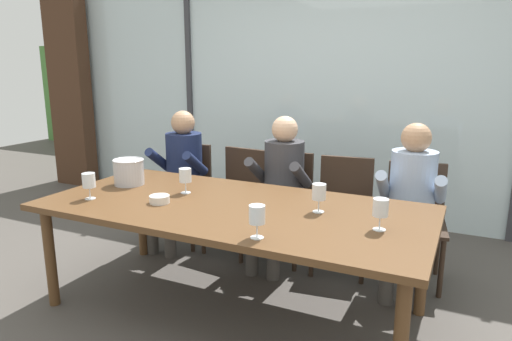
% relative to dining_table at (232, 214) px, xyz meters
% --- Properties ---
extents(ground, '(14.00, 14.00, 0.00)m').
position_rel_dining_table_xyz_m(ground, '(0.00, 1.00, -0.66)').
color(ground, '#4C4742').
extents(window_glass_panel, '(7.65, 0.03, 2.60)m').
position_rel_dining_table_xyz_m(window_glass_panel, '(0.00, 2.18, 0.64)').
color(window_glass_panel, silver).
rests_on(window_glass_panel, ground).
extents(window_mullion_left, '(0.06, 0.06, 2.60)m').
position_rel_dining_table_xyz_m(window_mullion_left, '(-1.72, 2.16, 0.64)').
color(window_mullion_left, '#38383D').
rests_on(window_mullion_left, ground).
extents(hillside_vineyard, '(13.65, 2.40, 1.94)m').
position_rel_dining_table_xyz_m(hillside_vineyard, '(0.00, 5.59, 0.30)').
color(hillside_vineyard, '#477A38').
rests_on(hillside_vineyard, ground).
extents(curtain_heavy_drape, '(0.56, 0.20, 2.60)m').
position_rel_dining_table_xyz_m(curtain_heavy_drape, '(-3.48, 2.00, 0.64)').
color(curtain_heavy_drape, '#472D1E').
rests_on(curtain_heavy_drape, ground).
extents(dining_table, '(2.45, 1.14, 0.72)m').
position_rel_dining_table_xyz_m(dining_table, '(0.00, 0.00, 0.00)').
color(dining_table, brown).
rests_on(dining_table, ground).
extents(chair_near_curtain, '(0.50, 0.50, 0.87)m').
position_rel_dining_table_xyz_m(chair_near_curtain, '(-1.00, 0.95, -0.16)').
color(chair_near_curtain, '#332319').
rests_on(chair_near_curtain, ground).
extents(chair_left_of_center, '(0.48, 0.48, 0.87)m').
position_rel_dining_table_xyz_m(chair_left_of_center, '(-0.45, 0.97, -0.16)').
color(chair_left_of_center, '#332319').
rests_on(chair_left_of_center, ground).
extents(chair_center, '(0.46, 0.46, 0.87)m').
position_rel_dining_table_xyz_m(chair_center, '(-0.04, 0.99, -0.16)').
color(chair_center, '#332319').
rests_on(chair_center, ground).
extents(chair_right_of_center, '(0.49, 0.49, 0.87)m').
position_rel_dining_table_xyz_m(chair_right_of_center, '(0.46, 0.99, -0.16)').
color(chair_right_of_center, '#332319').
rests_on(chair_right_of_center, ground).
extents(chair_near_window_right, '(0.50, 0.50, 0.87)m').
position_rel_dining_table_xyz_m(chair_near_window_right, '(1.00, 1.01, -0.16)').
color(chair_near_window_right, '#332319').
rests_on(chair_near_window_right, ground).
extents(person_navy_polo, '(0.47, 0.62, 1.19)m').
position_rel_dining_table_xyz_m(person_navy_polo, '(-0.98, 0.84, 0.02)').
color(person_navy_polo, '#192347').
rests_on(person_navy_polo, ground).
extents(person_charcoal_jacket, '(0.47, 0.61, 1.19)m').
position_rel_dining_table_xyz_m(person_charcoal_jacket, '(-0.02, 0.84, 0.02)').
color(person_charcoal_jacket, '#38383D').
rests_on(person_charcoal_jacket, ground).
extents(person_pale_blue_shirt, '(0.47, 0.62, 1.19)m').
position_rel_dining_table_xyz_m(person_pale_blue_shirt, '(0.98, 0.84, 0.02)').
color(person_pale_blue_shirt, '#9EB2D1').
rests_on(person_pale_blue_shirt, ground).
extents(ice_bucket_primary, '(0.23, 0.23, 0.19)m').
position_rel_dining_table_xyz_m(ice_bucket_primary, '(-0.93, 0.12, 0.16)').
color(ice_bucket_primary, '#B7B7BC').
rests_on(ice_bucket_primary, dining_table).
extents(tasting_bowl, '(0.13, 0.13, 0.05)m').
position_rel_dining_table_xyz_m(tasting_bowl, '(-0.44, -0.16, 0.08)').
color(tasting_bowl, silver).
rests_on(tasting_bowl, dining_table).
extents(wine_glass_by_left_taster, '(0.08, 0.08, 0.17)m').
position_rel_dining_table_xyz_m(wine_glass_by_left_taster, '(-0.42, 0.10, 0.18)').
color(wine_glass_by_left_taster, silver).
rests_on(wine_glass_by_left_taster, dining_table).
extents(wine_glass_near_bucket, '(0.08, 0.08, 0.17)m').
position_rel_dining_table_xyz_m(wine_glass_near_bucket, '(0.54, 0.10, 0.18)').
color(wine_glass_near_bucket, silver).
rests_on(wine_glass_near_bucket, dining_table).
extents(wine_glass_center_pour, '(0.08, 0.08, 0.17)m').
position_rel_dining_table_xyz_m(wine_glass_center_pour, '(0.38, -0.44, 0.18)').
color(wine_glass_center_pour, silver).
rests_on(wine_glass_center_pour, dining_table).
extents(wine_glass_by_right_taster, '(0.08, 0.08, 0.17)m').
position_rel_dining_table_xyz_m(wine_glass_by_right_taster, '(-0.91, -0.28, 0.18)').
color(wine_glass_by_right_taster, silver).
rests_on(wine_glass_by_right_taster, dining_table).
extents(wine_glass_spare_empty, '(0.08, 0.08, 0.17)m').
position_rel_dining_table_xyz_m(wine_glass_spare_empty, '(0.93, -0.05, 0.18)').
color(wine_glass_spare_empty, silver).
rests_on(wine_glass_spare_empty, dining_table).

